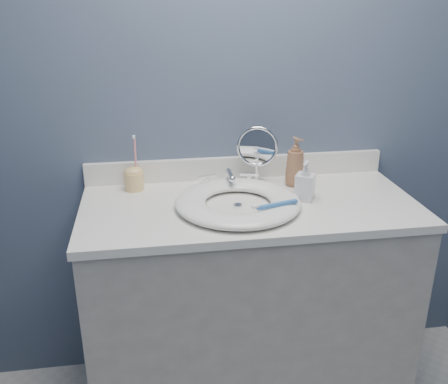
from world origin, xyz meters
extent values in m
cube|color=#4D5974|center=(0.00, 1.25, 1.20)|extent=(2.20, 0.02, 2.40)
cube|color=#B2ACA3|center=(0.00, 0.97, 0.42)|extent=(1.20, 0.55, 0.85)
cube|color=white|center=(0.00, 0.97, 0.86)|extent=(1.22, 0.57, 0.03)
cube|color=white|center=(0.00, 1.24, 0.93)|extent=(1.22, 0.02, 0.09)
cylinder|color=silver|center=(-0.05, 0.94, 0.88)|extent=(0.04, 0.04, 0.01)
cube|color=silver|center=(-0.05, 1.16, 0.89)|extent=(0.22, 0.05, 0.01)
cylinder|color=silver|center=(-0.05, 1.16, 0.92)|extent=(0.03, 0.03, 0.06)
cylinder|color=silver|center=(-0.05, 1.11, 0.94)|extent=(0.02, 0.09, 0.02)
sphere|color=silver|center=(-0.05, 1.06, 0.94)|extent=(0.03, 0.03, 0.03)
cylinder|color=silver|center=(-0.14, 1.16, 0.90)|extent=(0.02, 0.02, 0.03)
cube|color=silver|center=(-0.14, 1.16, 0.92)|extent=(0.08, 0.03, 0.01)
cylinder|color=silver|center=(0.04, 1.16, 0.90)|extent=(0.02, 0.02, 0.03)
cube|color=silver|center=(0.04, 1.16, 0.92)|extent=(0.08, 0.03, 0.01)
cylinder|color=silver|center=(0.06, 1.15, 0.89)|extent=(0.09, 0.09, 0.01)
cylinder|color=silver|center=(0.06, 1.15, 0.95)|extent=(0.01, 0.01, 0.12)
torus|color=silver|center=(0.06, 1.15, 1.04)|extent=(0.16, 0.05, 0.16)
cylinder|color=white|center=(0.06, 1.15, 1.04)|extent=(0.13, 0.04, 0.14)
imported|color=#916141|center=(0.21, 1.12, 0.98)|extent=(0.10, 0.10, 0.19)
imported|color=silver|center=(0.21, 0.98, 0.95)|extent=(0.09, 0.09, 0.15)
cylinder|color=#F3C779|center=(-0.42, 1.17, 0.92)|extent=(0.08, 0.08, 0.07)
ellipsoid|color=#F3C779|center=(-0.42, 1.17, 0.95)|extent=(0.08, 0.06, 0.05)
cylinder|color=pink|center=(-0.41, 1.17, 1.02)|extent=(0.01, 0.02, 0.14)
cube|color=white|center=(-0.41, 1.17, 1.09)|extent=(0.01, 0.02, 0.01)
cube|color=#326DB4|center=(0.07, 0.84, 0.92)|extent=(0.15, 0.06, 0.01)
cube|color=white|center=(-0.01, 0.82, 0.93)|extent=(0.02, 0.02, 0.01)
camera|label=1|loc=(-0.35, -0.66, 1.60)|focal=40.00mm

